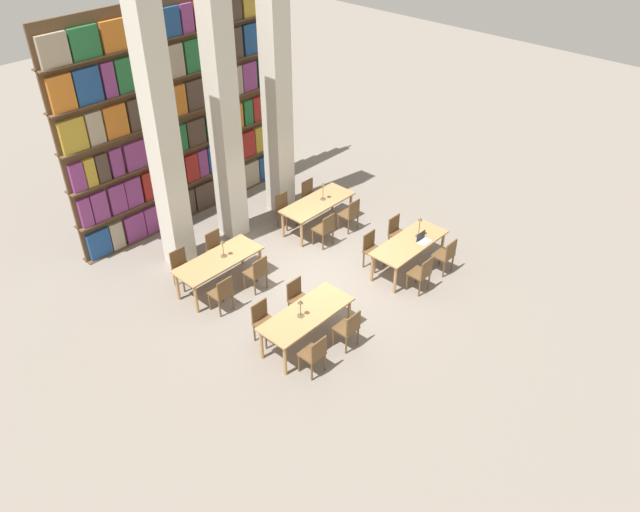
{
  "coord_description": "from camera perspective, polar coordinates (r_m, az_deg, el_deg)",
  "views": [
    {
      "loc": [
        -8.28,
        -7.82,
        8.68
      ],
      "look_at": [
        0.0,
        -0.14,
        0.68
      ],
      "focal_mm": 35.0,
      "sensor_mm": 36.0,
      "label": 1
    }
  ],
  "objects": [
    {
      "name": "laptop",
      "position": [
        14.36,
        9.43,
        1.47
      ],
      "size": [
        0.32,
        0.22,
        0.21
      ],
      "color": "silver",
      "rests_on": "reading_table_1"
    },
    {
      "name": "desk_lamp_3",
      "position": [
        15.65,
        0.27,
        6.22
      ],
      "size": [
        0.14,
        0.14,
        0.47
      ],
      "color": "brown",
      "rests_on": "reading_table_3"
    },
    {
      "name": "chair_7",
      "position": [
        15.12,
        7.08,
        2.15
      ],
      "size": [
        0.42,
        0.4,
        0.88
      ],
      "rotation": [
        0.0,
        0.0,
        3.14
      ],
      "color": "brown",
      "rests_on": "ground_plane"
    },
    {
      "name": "desk_lamp_0",
      "position": [
        11.96,
        -1.81,
        -4.55
      ],
      "size": [
        0.14,
        0.14,
        0.39
      ],
      "color": "brown",
      "rests_on": "reading_table_0"
    },
    {
      "name": "chair_5",
      "position": [
        14.48,
        4.82,
        0.65
      ],
      "size": [
        0.42,
        0.4,
        0.88
      ],
      "rotation": [
        0.0,
        0.0,
        3.14
      ],
      "color": "brown",
      "rests_on": "ground_plane"
    },
    {
      "name": "reading_table_1",
      "position": [
        14.36,
        8.16,
        0.98
      ],
      "size": [
        2.0,
        0.81,
        0.76
      ],
      "color": "tan",
      "rests_on": "ground_plane"
    },
    {
      "name": "chair_15",
      "position": [
        16.54,
        -0.86,
        5.58
      ],
      "size": [
        0.42,
        0.4,
        0.88
      ],
      "rotation": [
        0.0,
        0.0,
        3.14
      ],
      "color": "brown",
      "rests_on": "ground_plane"
    },
    {
      "name": "reading_table_0",
      "position": [
        12.25,
        -1.25,
        -5.55
      ],
      "size": [
        2.0,
        0.81,
        0.76
      ],
      "color": "tan",
      "rests_on": "ground_plane"
    },
    {
      "name": "ground_plane",
      "position": [
        14.32,
        -0.4,
        -2.02
      ],
      "size": [
        40.0,
        40.0,
        0.0
      ],
      "primitive_type": "plane",
      "color": "gray"
    },
    {
      "name": "reading_table_3",
      "position": [
        15.74,
        -0.22,
        4.72
      ],
      "size": [
        2.0,
        0.81,
        0.76
      ],
      "color": "tan",
      "rests_on": "ground_plane"
    },
    {
      "name": "chair_10",
      "position": [
        13.76,
        -5.79,
        -1.49
      ],
      "size": [
        0.42,
        0.4,
        0.88
      ],
      "color": "brown",
      "rests_on": "ground_plane"
    },
    {
      "name": "reading_table_2",
      "position": [
        13.85,
        -9.24,
        -0.57
      ],
      "size": [
        2.0,
        0.81,
        0.76
      ],
      "color": "tan",
      "rests_on": "ground_plane"
    },
    {
      "name": "chair_13",
      "position": [
        15.97,
        -3.21,
        4.33
      ],
      "size": [
        0.42,
        0.4,
        0.88
      ],
      "rotation": [
        0.0,
        0.0,
        3.14
      ],
      "color": "brown",
      "rests_on": "ground_plane"
    },
    {
      "name": "desk_lamp_2",
      "position": [
        13.71,
        -8.89,
        0.96
      ],
      "size": [
        0.14,
        0.14,
        0.43
      ],
      "color": "brown",
      "rests_on": "reading_table_2"
    },
    {
      "name": "pillar_right",
      "position": [
        15.65,
        -3.98,
        13.92
      ],
      "size": [
        0.55,
        0.55,
        6.0
      ],
      "color": "beige",
      "rests_on": "ground_plane"
    },
    {
      "name": "chair_1",
      "position": [
        12.49,
        -5.16,
        -5.9
      ],
      "size": [
        0.42,
        0.4,
        0.88
      ],
      "rotation": [
        0.0,
        0.0,
        3.14
      ],
      "color": "brown",
      "rests_on": "ground_plane"
    },
    {
      "name": "chair_0",
      "position": [
        11.76,
        -0.53,
        -8.93
      ],
      "size": [
        0.42,
        0.4,
        0.88
      ],
      "color": "brown",
      "rests_on": "ground_plane"
    },
    {
      "name": "chair_11",
      "position": [
        14.65,
        -9.41,
        0.72
      ],
      "size": [
        0.42,
        0.4,
        0.88
      ],
      "rotation": [
        0.0,
        0.0,
        3.14
      ],
      "color": "brown",
      "rests_on": "ground_plane"
    },
    {
      "name": "chair_4",
      "position": [
        13.85,
        9.26,
        -1.56
      ],
      "size": [
        0.42,
        0.4,
        0.88
      ],
      "color": "brown",
      "rests_on": "ground_plane"
    },
    {
      "name": "chair_2",
      "position": [
        12.29,
        2.61,
        -6.6
      ],
      "size": [
        0.42,
        0.4,
        0.88
      ],
      "color": "brown",
      "rests_on": "ground_plane"
    },
    {
      "name": "pillar_center",
      "position": [
        14.65,
        -8.77,
        12.06
      ],
      "size": [
        0.55,
        0.55,
        6.0
      ],
      "color": "beige",
      "rests_on": "ground_plane"
    },
    {
      "name": "chair_9",
      "position": [
        14.2,
        -12.48,
        -0.95
      ],
      "size": [
        0.42,
        0.4,
        0.88
      ],
      "rotation": [
        0.0,
        0.0,
        3.14
      ],
      "color": "brown",
      "rests_on": "ground_plane"
    },
    {
      "name": "chair_12",
      "position": [
        15.15,
        0.44,
        2.52
      ],
      "size": [
        0.42,
        0.4,
        0.88
      ],
      "color": "brown",
      "rests_on": "ground_plane"
    },
    {
      "name": "desk_lamp_1",
      "position": [
        14.36,
        9.1,
        2.93
      ],
      "size": [
        0.14,
        0.14,
        0.5
      ],
      "color": "brown",
      "rests_on": "reading_table_1"
    },
    {
      "name": "chair_3",
      "position": [
        13.0,
        -2.0,
        -3.84
      ],
      "size": [
        0.42,
        0.4,
        0.88
      ],
      "rotation": [
        0.0,
        0.0,
        3.14
      ],
      "color": "brown",
      "rests_on": "ground_plane"
    },
    {
      "name": "chair_8",
      "position": [
        13.28,
        -8.94,
        -3.35
      ],
      "size": [
        0.42,
        0.4,
        0.88
      ],
      "color": "brown",
      "rests_on": "ground_plane"
    },
    {
      "name": "bookshelf_bank",
      "position": [
        15.94,
        -12.3,
        12.32
      ],
      "size": [
        6.52,
        0.35,
        5.5
      ],
      "color": "brown",
      "rests_on": "ground_plane"
    },
    {
      "name": "pillar_left",
      "position": [
        13.77,
        -14.13,
        9.85
      ],
      "size": [
        0.55,
        0.55,
        6.0
      ],
      "color": "beige",
      "rests_on": "ground_plane"
    },
    {
      "name": "chair_14",
      "position": [
        15.75,
        2.78,
        3.88
      ],
      "size": [
        0.42,
        0.4,
        0.88
      ],
      "color": "brown",
      "rests_on": "ground_plane"
    },
    {
      "name": "chair_6",
      "position": [
        14.52,
        11.41,
        0.1
      ],
      "size": [
        0.42,
        0.4,
        0.88
      ],
      "color": "brown",
      "rests_on": "ground_plane"
    }
  ]
}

